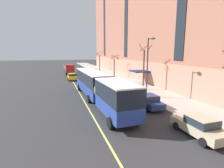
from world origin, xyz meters
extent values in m
plane|color=#303033|center=(0.00, 0.00, 0.00)|extent=(260.00, 260.00, 0.00)
cube|color=#ADA89E|center=(9.46, 3.00, 0.07)|extent=(5.96, 160.00, 0.15)
cube|color=tan|center=(12.37, 0.00, 2.20)|extent=(0.14, 110.00, 4.40)
cube|color=navy|center=(10.84, 9.18, 2.60)|extent=(3.20, 3.40, 0.24)
cube|color=#1E232B|center=(12.39, 20.62, 16.29)|extent=(0.10, 2.00, 22.51)
cube|color=#1E232B|center=(12.39, 41.25, 16.29)|extent=(0.10, 2.00, 22.51)
cube|color=navy|center=(0.12, 2.93, 1.26)|extent=(2.98, 11.62, 1.28)
cube|color=black|center=(0.12, 2.93, 2.68)|extent=(2.99, 11.62, 1.56)
cube|color=white|center=(0.12, 2.93, 3.52)|extent=(3.00, 11.62, 0.12)
cube|color=#19232D|center=(-0.14, 8.71, 2.52)|extent=(2.27, 0.18, 1.17)
cube|color=orange|center=(-0.14, 8.72, 3.28)|extent=(1.73, 0.14, 0.28)
cube|color=black|center=(-0.14, 8.73, 0.72)|extent=(2.42, 0.23, 0.24)
cube|color=white|center=(-1.00, 8.69, 0.97)|extent=(0.28, 0.07, 0.18)
cube|color=white|center=(0.72, 8.77, 0.97)|extent=(0.28, 0.07, 0.18)
cylinder|color=#595651|center=(0.40, -3.33, 2.04)|extent=(2.38, 1.10, 2.34)
cube|color=navy|center=(0.56, -6.90, 1.26)|extent=(2.74, 6.27, 1.28)
cube|color=black|center=(0.56, -6.90, 2.68)|extent=(2.75, 6.27, 1.56)
cube|color=white|center=(0.56, -6.90, 3.52)|extent=(2.76, 6.27, 0.12)
cylinder|color=black|center=(-1.29, 6.90, 0.50)|extent=(0.34, 1.01, 1.00)
cylinder|color=black|center=(1.17, 7.01, 0.50)|extent=(0.34, 1.01, 1.00)
cylinder|color=black|center=(-0.96, -0.58, 0.50)|extent=(0.34, 1.01, 1.00)
cylinder|color=black|center=(1.51, -0.47, 0.50)|extent=(0.34, 1.01, 1.00)
cylinder|color=black|center=(-0.59, -8.65, 0.50)|extent=(0.34, 1.01, 1.00)
cylinder|color=black|center=(1.87, -8.54, 0.50)|extent=(0.34, 1.01, 1.00)
cube|color=#23603D|center=(5.40, 6.32, 0.64)|extent=(1.95, 4.27, 0.64)
cube|color=#232D38|center=(5.41, 6.11, 1.24)|extent=(1.64, 1.95, 0.56)
cube|color=#23603D|center=(5.41, 6.11, 1.54)|extent=(1.60, 1.87, 0.04)
cylinder|color=black|center=(4.48, 7.59, 0.32)|extent=(0.25, 0.65, 0.64)
cylinder|color=black|center=(6.22, 7.66, 0.32)|extent=(0.25, 0.65, 0.64)
cylinder|color=black|center=(4.58, 4.99, 0.32)|extent=(0.25, 0.65, 0.64)
cylinder|color=black|center=(6.32, 5.06, 0.32)|extent=(0.25, 0.65, 0.64)
cube|color=#4C4C51|center=(5.23, 19.22, 0.64)|extent=(1.86, 4.26, 0.64)
cube|color=#232D38|center=(5.24, 19.01, 1.24)|extent=(1.58, 1.94, 0.56)
cube|color=#4C4C51|center=(5.24, 19.01, 1.54)|extent=(1.54, 1.86, 0.04)
cylinder|color=black|center=(4.34, 20.49, 0.32)|extent=(0.24, 0.65, 0.64)
cylinder|color=black|center=(6.02, 20.55, 0.32)|extent=(0.24, 0.65, 0.64)
cylinder|color=black|center=(4.43, 17.88, 0.32)|extent=(0.24, 0.65, 0.64)
cylinder|color=black|center=(6.11, 17.94, 0.32)|extent=(0.24, 0.65, 0.64)
cube|color=#BCAD89|center=(5.37, -11.81, 0.64)|extent=(1.81, 4.46, 0.64)
cube|color=#232D38|center=(5.37, -12.04, 1.24)|extent=(1.59, 2.01, 0.56)
cube|color=#BCAD89|center=(5.37, -12.04, 1.54)|extent=(1.55, 1.92, 0.04)
cylinder|color=black|center=(4.49, -10.43, 0.32)|extent=(0.22, 0.64, 0.64)
cylinder|color=black|center=(6.25, -10.44, 0.32)|extent=(0.22, 0.64, 0.64)
cylinder|color=black|center=(4.48, -13.19, 0.32)|extent=(0.22, 0.64, 0.64)
cylinder|color=black|center=(6.25, -13.20, 0.32)|extent=(0.22, 0.64, 0.64)
cube|color=#23603D|center=(5.27, 27.60, 0.64)|extent=(1.95, 4.52, 0.64)
cube|color=#232D38|center=(5.28, 27.38, 1.24)|extent=(1.65, 2.06, 0.56)
cube|color=#23603D|center=(5.28, 27.38, 1.54)|extent=(1.61, 1.97, 0.04)
cylinder|color=black|center=(4.34, 28.96, 0.32)|extent=(0.24, 0.65, 0.64)
cylinder|color=black|center=(6.11, 29.01, 0.32)|extent=(0.24, 0.65, 0.64)
cylinder|color=black|center=(4.43, 26.19, 0.32)|extent=(0.24, 0.65, 0.64)
cylinder|color=black|center=(6.20, 26.25, 0.32)|extent=(0.24, 0.65, 0.64)
cube|color=navy|center=(5.17, -4.53, 0.64)|extent=(1.78, 4.53, 0.64)
cube|color=#232D38|center=(5.16, -4.75, 1.24)|extent=(1.55, 2.05, 0.56)
cube|color=navy|center=(5.16, -4.75, 1.54)|extent=(1.51, 1.96, 0.04)
cylinder|color=black|center=(4.33, -3.12, 0.32)|extent=(0.23, 0.64, 0.64)
cylinder|color=black|center=(6.03, -3.13, 0.32)|extent=(0.23, 0.64, 0.64)
cylinder|color=black|center=(4.30, -5.92, 0.32)|extent=(0.23, 0.64, 0.64)
cylinder|color=black|center=(6.00, -5.93, 0.32)|extent=(0.23, 0.64, 0.64)
cube|color=maroon|center=(-1.14, 28.09, 1.81)|extent=(2.33, 4.89, 2.22)
cube|color=maroon|center=(-1.05, 31.55, 1.25)|extent=(2.13, 1.75, 1.60)
cube|color=#1E2833|center=(-1.02, 32.43, 1.50)|extent=(1.87, 0.13, 0.80)
cylinder|color=black|center=(-2.09, 31.58, 0.42)|extent=(0.28, 0.85, 0.84)
cylinder|color=black|center=(0.00, 31.53, 0.42)|extent=(0.28, 0.85, 0.84)
cylinder|color=black|center=(-2.20, 27.52, 0.42)|extent=(0.28, 0.85, 0.84)
cylinder|color=black|center=(-0.11, 27.46, 0.42)|extent=(0.28, 0.85, 0.84)
cube|color=yellow|center=(-1.41, 18.56, 0.64)|extent=(1.79, 4.26, 0.64)
cube|color=#232D38|center=(-1.41, 18.35, 1.24)|extent=(1.55, 1.93, 0.56)
cube|color=yellow|center=(-1.41, 18.35, 1.54)|extent=(1.51, 1.84, 0.04)
cylinder|color=black|center=(-2.28, 19.87, 0.32)|extent=(0.23, 0.64, 0.64)
cylinder|color=black|center=(-0.58, 19.89, 0.32)|extent=(0.23, 0.64, 0.64)
cylinder|color=black|center=(-2.24, 17.24, 0.32)|extent=(0.23, 0.64, 0.64)
cylinder|color=black|center=(-0.55, 17.26, 0.32)|extent=(0.23, 0.64, 0.64)
cylinder|color=brown|center=(8.99, 4.09, 3.39)|extent=(0.24, 0.24, 6.47)
cylinder|color=brown|center=(9.85, 4.02, 6.87)|extent=(0.25, 1.76, 0.98)
cylinder|color=brown|center=(9.16, 4.65, 6.85)|extent=(1.21, 0.46, 0.94)
cylinder|color=brown|center=(8.39, 4.06, 7.01)|extent=(0.17, 1.29, 1.25)
cylinder|color=brown|center=(8.99, 19.60, 2.43)|extent=(0.27, 0.27, 4.57)
cylinder|color=brown|center=(9.91, 19.56, 5.08)|extent=(0.21, 1.91, 1.23)
cylinder|color=brown|center=(9.24, 20.43, 5.09)|extent=(1.77, 0.63, 1.25)
cylinder|color=brown|center=(8.43, 19.57, 5.00)|extent=(0.17, 1.21, 1.06)
cylinder|color=brown|center=(9.13, 18.66, 5.00)|extent=(1.95, 0.40, 1.08)
cylinder|color=brown|center=(8.99, 35.10, 2.81)|extent=(0.28, 0.28, 5.32)
cylinder|color=brown|center=(9.80, 35.31, 5.95)|extent=(0.56, 1.73, 1.47)
cylinder|color=brown|center=(8.85, 35.73, 5.95)|extent=(1.37, 0.44, 1.46)
cylinder|color=brown|center=(8.18, 35.26, 5.90)|extent=(0.46, 1.73, 1.37)
cylinder|color=#2D2D30|center=(7.08, -0.56, 4.11)|extent=(0.16, 0.16, 7.92)
cylinder|color=#2D2D30|center=(7.08, -1.11, 7.97)|extent=(0.10, 1.10, 0.10)
cube|color=#3D3D3F|center=(7.08, -1.66, 7.92)|extent=(0.36, 0.60, 0.20)
cube|color=#E0D66B|center=(-1.42, 3.00, 0.00)|extent=(0.16, 140.00, 0.01)
camera|label=1|loc=(-4.52, -21.59, 6.22)|focal=28.00mm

